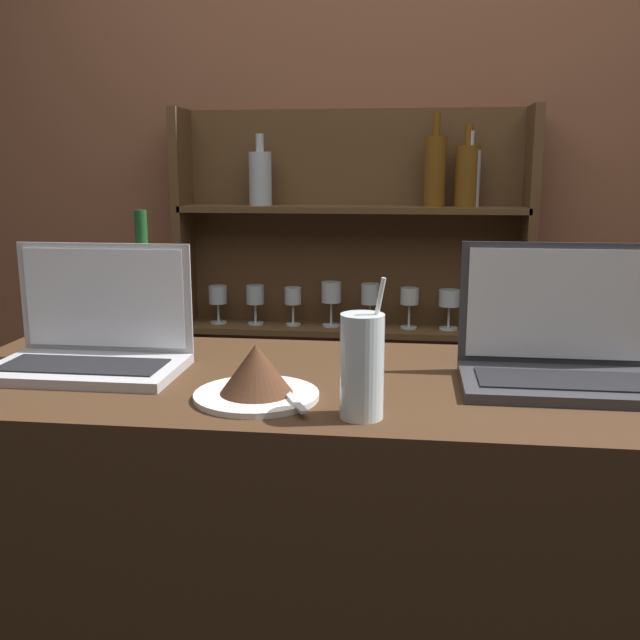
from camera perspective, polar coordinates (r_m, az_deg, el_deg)
back_wall at (r=2.48m, az=6.16°, el=10.17°), size 7.00×0.06×2.70m
back_shelf at (r=2.46m, az=2.78°, el=-1.06°), size 1.17×0.18×1.62m
laptop_near at (r=1.39m, az=-17.68°, el=-1.61°), size 0.34×0.21×0.23m
laptop_far at (r=1.31m, az=18.77°, el=-2.43°), size 0.35×0.21×0.24m
cake_plate at (r=1.16m, az=-5.12°, el=-4.48°), size 0.20×0.20×0.09m
water_glass at (r=1.06m, az=3.39°, el=-3.70°), size 0.07×0.07×0.21m
wine_bottle_green at (r=1.48m, az=-13.85°, el=1.67°), size 0.07×0.07×0.29m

